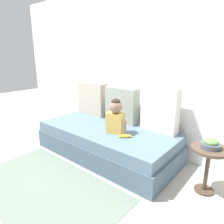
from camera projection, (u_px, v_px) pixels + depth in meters
name	position (u px, v px, depth m)	size (l,w,h in m)	color
ground_plane	(106.00, 154.00, 2.95)	(12.00, 12.00, 0.00)	#B2ADA3
back_wall	(131.00, 68.00, 3.06)	(5.20, 0.10, 2.38)	white
couch	(106.00, 141.00, 2.90)	(2.00, 0.92, 0.41)	#495F70
throw_pillow_left	(92.00, 99.00, 3.41)	(0.53, 0.16, 0.54)	#C1B29E
throw_pillow_center	(122.00, 105.00, 3.03)	(0.52, 0.16, 0.52)	#99A393
throw_pillow_right	(160.00, 110.00, 2.64)	(0.49, 0.16, 0.59)	silver
toddler	(116.00, 116.00, 2.59)	(0.33, 0.17, 0.46)	gold
banana	(125.00, 136.00, 2.50)	(0.17, 0.04, 0.04)	yellow
side_table	(208.00, 158.00, 2.06)	(0.36, 0.36, 0.50)	brown
fruit_bowl	(211.00, 144.00, 2.02)	(0.19, 0.19, 0.10)	#4C5666
floor_rug	(45.00, 188.00, 2.21)	(1.80, 1.00, 0.01)	slate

